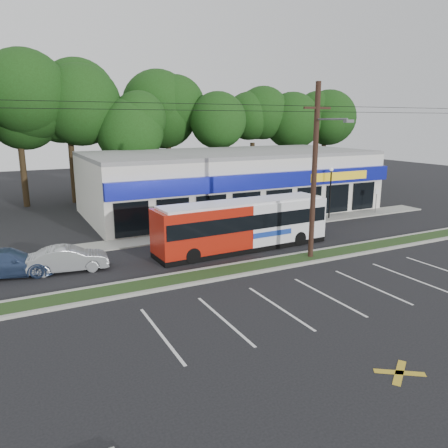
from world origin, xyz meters
TOP-DOWN VIEW (x-y plane):
  - ground at (0.00, 0.00)m, footprint 120.00×120.00m
  - grass_strip at (0.00, 1.00)m, footprint 40.00×1.60m
  - curb_south at (0.00, 0.15)m, footprint 40.00×0.25m
  - curb_north at (0.00, 1.85)m, footprint 40.00×0.25m
  - sidewalk at (5.00, 9.00)m, footprint 32.00×2.20m
  - strip_mall at (5.50, 15.91)m, footprint 25.00×12.55m
  - utility_pole at (2.83, 0.93)m, footprint 50.00×2.77m
  - lamp_post at (11.00, 8.80)m, footprint 0.30×0.30m
  - sign_post at (16.00, 8.57)m, footprint 0.45×0.10m
  - tree_line at (4.00, 26.00)m, footprint 46.76×6.76m
  - metrobus at (0.40, 4.50)m, footprint 11.57×2.86m
  - car_dark at (5.03, 5.50)m, footprint 4.14×1.98m
  - car_silver at (-10.04, 5.12)m, footprint 4.30×1.97m
  - car_blue at (-13.00, 5.83)m, footprint 5.26×2.99m
  - pedestrian_a at (9.00, 8.50)m, footprint 0.75×0.71m
  - pedestrian_b at (4.63, 8.50)m, footprint 1.11×1.04m

SIDE VIEW (x-z plane):
  - ground at x=0.00m, z-range 0.00..0.00m
  - sidewalk at x=5.00m, z-range 0.00..0.10m
  - grass_strip at x=0.00m, z-range 0.00..0.12m
  - curb_south at x=0.00m, z-range 0.00..0.14m
  - curb_north at x=0.00m, z-range 0.00..0.14m
  - car_dark at x=5.03m, z-range 0.00..1.37m
  - car_silver at x=-10.04m, z-range 0.00..1.37m
  - car_blue at x=-13.00m, z-range 0.00..1.44m
  - pedestrian_a at x=9.00m, z-range 0.00..1.73m
  - pedestrian_b at x=4.63m, z-range 0.00..1.81m
  - sign_post at x=16.00m, z-range 0.44..2.67m
  - metrobus at x=0.40m, z-range 0.09..3.18m
  - strip_mall at x=5.50m, z-range 0.00..5.30m
  - lamp_post at x=11.00m, z-range 0.55..4.80m
  - utility_pole at x=2.83m, z-range 0.41..10.41m
  - tree_line at x=4.00m, z-range 2.50..14.33m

